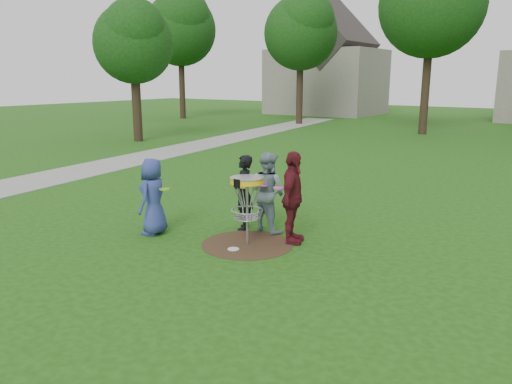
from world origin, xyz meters
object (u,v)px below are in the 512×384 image
Objects in this scene: player_blue at (153,197)px; player_black at (244,193)px; player_maroon at (292,198)px; disc_golf_basket at (247,194)px; player_grey at (268,192)px.

player_black is (1.34, 1.34, 0.01)m from player_blue.
player_maroon is 0.90m from disc_golf_basket.
player_blue is 1.90m from player_black.
player_grey reaches higher than player_blue.
player_maroon is at bearing 43.34° from disc_golf_basket.
disc_golf_basket is at bearing 90.51° from player_blue.
player_grey is at bearing 115.51° from player_blue.
player_grey is at bearing 46.56° from player_maroon.
player_blue is at bearing -165.36° from disc_golf_basket.
player_grey is (0.50, 0.18, 0.05)m from player_black.
player_black is 1.16× the size of disc_golf_basket.
player_blue is at bearing 50.02° from player_grey.
player_blue is 2.39m from player_grey.
player_grey reaches higher than disc_golf_basket.
player_maroon is at bearing 54.21° from player_black.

